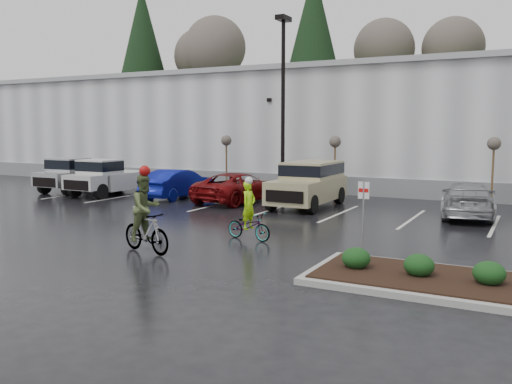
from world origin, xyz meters
The scene contains 21 objects.
ground centered at (0.00, 0.00, 0.00)m, with size 120.00×120.00×0.00m, color black.
warehouse centered at (0.00, 21.99, 3.65)m, with size 60.50×15.50×7.20m.
wooded_ridge centered at (0.00, 45.00, 3.00)m, with size 80.00×25.00×6.00m, color #253B18.
lamppost centered at (-4.00, 12.00, 5.69)m, with size 0.50×1.00×9.22m.
sapling_west centered at (-8.00, 13.00, 2.73)m, with size 0.60×0.60×3.20m.
sapling_mid centered at (-1.50, 13.00, 2.73)m, with size 0.60×0.60×3.20m.
sapling_east centered at (6.00, 13.00, 2.73)m, with size 0.60×0.60×3.20m.
curb_island centered at (7.00, -1.00, 0.07)m, with size 8.00×3.00×0.15m, color gray.
mulch_bed centered at (7.00, -1.00, 0.17)m, with size 7.60×2.60×0.04m, color black.
shrub_a centered at (4.00, -1.00, 0.41)m, with size 0.70×0.70×0.52m, color #123414.
shrub_b centered at (5.50, -1.00, 0.41)m, with size 0.70×0.70×0.52m, color #123414.
shrub_c centered at (7.00, -1.00, 0.41)m, with size 0.70×0.70×0.52m, color #123414.
fire_lane_sign centered at (3.80, 0.20, 1.41)m, with size 0.30×0.05×2.20m.
pickup_silver centered at (-15.27, 8.99, 0.98)m, with size 2.10×5.20×1.96m, color #ABAEB3, non-canonical shape.
pickup_white centered at (-12.64, 8.67, 0.98)m, with size 2.10×5.20×1.96m, color #BABBB6, non-canonical shape.
car_blue centered at (-8.59, 9.13, 0.75)m, with size 1.59×4.55×1.50m, color navy.
car_red centered at (-5.10, 9.25, 0.72)m, with size 2.39×5.17×1.44m, color maroon.
suv_tan centered at (-1.48, 9.25, 1.03)m, with size 2.20×5.10×2.06m, color tan, non-canonical shape.
car_far_silver centered at (5.35, 9.56, 0.71)m, with size 2.00×4.92×1.43m, color #999CA0.
cyclist_hivis centered at (-0.33, 1.50, 0.64)m, with size 1.75×0.86×2.04m.
cyclist_olive centered at (-2.07, -1.49, 0.91)m, with size 2.02×1.03×2.52m.
Camera 1 is at (7.83, -13.59, 3.55)m, focal length 38.00 mm.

